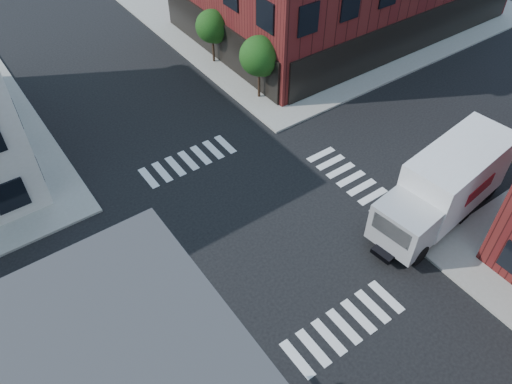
{
  "coord_description": "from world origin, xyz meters",
  "views": [
    {
      "loc": [
        -10.05,
        -14.28,
        20.04
      ],
      "look_at": [
        0.31,
        0.27,
        2.5
      ],
      "focal_mm": 35.0,
      "sensor_mm": 36.0,
      "label": 1
    }
  ],
  "objects": [
    {
      "name": "ground",
      "position": [
        0.0,
        0.0,
        0.0
      ],
      "size": [
        120.0,
        120.0,
        0.0
      ],
      "primitive_type": "plane",
      "color": "black",
      "rests_on": "ground"
    },
    {
      "name": "signal_pole",
      "position": [
        -6.72,
        -6.68,
        2.86
      ],
      "size": [
        1.29,
        1.24,
        4.6
      ],
      "color": "black",
      "rests_on": "ground"
    },
    {
      "name": "box_truck",
      "position": [
        8.83,
        -4.78,
        2.15
      ],
      "size": [
        9.35,
        3.78,
        4.14
      ],
      "rotation": [
        0.0,
        0.0,
        0.12
      ],
      "color": "silver",
      "rests_on": "ground"
    },
    {
      "name": "tree_far",
      "position": [
        7.56,
        15.98,
        2.87
      ],
      "size": [
        2.43,
        2.43,
        4.07
      ],
      "color": "black",
      "rests_on": "ground"
    },
    {
      "name": "traffic_cone",
      "position": [
        -5.7,
        -4.31,
        0.39
      ],
      "size": [
        0.48,
        0.48,
        0.8
      ],
      "rotation": [
        0.0,
        0.0,
        0.11
      ],
      "color": "red",
      "rests_on": "ground"
    },
    {
      "name": "tree_near",
      "position": [
        7.56,
        9.98,
        3.16
      ],
      "size": [
        2.69,
        2.69,
        4.49
      ],
      "color": "black",
      "rests_on": "ground"
    }
  ]
}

